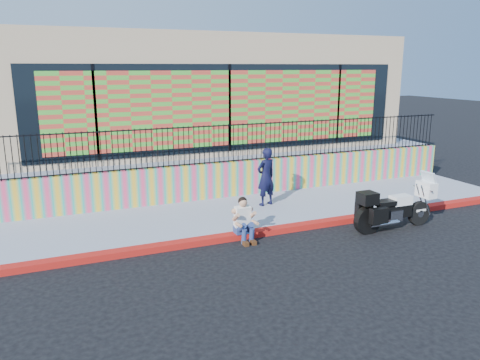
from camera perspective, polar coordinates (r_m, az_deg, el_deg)
ground at (r=12.31m, az=5.91°, el=-6.20°), size 90.00×90.00×0.00m
red_curb at (r=12.29m, az=5.92°, el=-5.87°), size 16.00×0.30×0.15m
sidewalk at (r=13.68m, az=2.60°, el=-3.76°), size 16.00×3.00×0.15m
mural_wall at (r=14.92m, az=-0.01°, el=0.22°), size 16.00×0.20×1.10m
metal_fence at (r=14.70m, az=-0.01°, el=4.59°), size 15.80×0.04×1.20m
elevated_platform at (r=19.63m, az=-5.81°, el=3.20°), size 16.00×10.00×1.25m
storefront_building at (r=19.13m, az=-5.80°, el=10.84°), size 14.00×8.06×4.00m
police_motorcycle at (r=12.83m, az=18.19°, el=-3.13°), size 2.35×0.78×1.46m
police_officer at (r=13.77m, az=3.18°, el=0.40°), size 0.71×0.56×1.72m
seated_man at (r=11.42m, az=0.58°, el=-5.33°), size 0.54×0.71×1.06m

